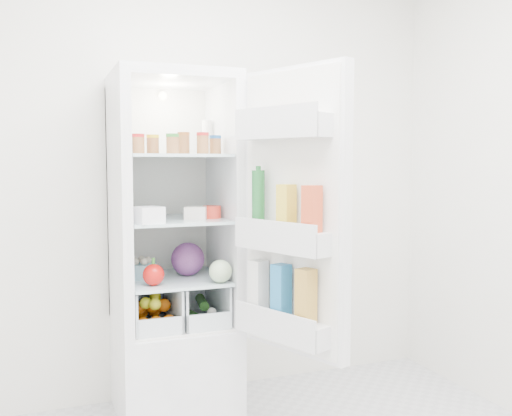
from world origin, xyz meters
name	(u,v)px	position (x,y,z in m)	size (l,w,h in m)	color
room_walls	(313,88)	(0.00, 0.00, 1.59)	(3.02, 3.02, 2.61)	silver
refrigerator	(172,290)	(-0.20, 1.25, 0.67)	(0.60, 0.60, 1.80)	silver
shelf_low	(174,279)	(-0.20, 1.19, 0.74)	(0.49, 0.53, 0.01)	silver
shelf_mid	(174,220)	(-0.20, 1.19, 1.05)	(0.49, 0.53, 0.01)	silver
shelf_top	(173,156)	(-0.20, 1.19, 1.38)	(0.49, 0.53, 0.01)	silver
crisper_left	(151,305)	(-0.32, 1.19, 0.61)	(0.23, 0.46, 0.22)	silver
crisper_right	(197,301)	(-0.08, 1.19, 0.61)	(0.23, 0.46, 0.22)	silver
condiment_jars	(172,146)	(-0.22, 1.10, 1.43)	(0.46, 0.32, 0.08)	#B21919
squeeze_bottle	(207,138)	(0.01, 1.30, 1.48)	(0.05, 0.05, 0.19)	white
tub_white	(148,215)	(-0.37, 0.99, 1.10)	(0.12, 0.12, 0.08)	white
tub_cream	(196,213)	(-0.10, 1.12, 1.09)	(0.11, 0.11, 0.06)	silver
tin_red	(212,212)	(-0.01, 1.13, 1.09)	(0.10, 0.10, 0.06)	red
foil_tray	(144,215)	(-0.35, 1.22, 1.08)	(0.14, 0.11, 0.04)	#B4B4B8
red_cabbage	(188,259)	(-0.12, 1.21, 0.84)	(0.18, 0.18, 0.18)	#4F1B4E
bell_pepper	(154,275)	(-0.34, 1.03, 0.80)	(0.11, 0.11, 0.11)	red
mushroom_bowl	(141,270)	(-0.36, 1.24, 0.79)	(0.16, 0.16, 0.08)	#92CBDA
salad_bag	(220,271)	(-0.02, 0.97, 0.80)	(0.11, 0.11, 0.11)	#AAC795
citrus_pile	(152,311)	(-0.32, 1.17, 0.58)	(0.20, 0.31, 0.16)	orange
veg_pile	(198,310)	(-0.07, 1.18, 0.56)	(0.16, 0.30, 0.10)	#214918
fridge_door	(291,219)	(0.21, 0.63, 1.09)	(0.36, 0.58, 1.30)	silver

